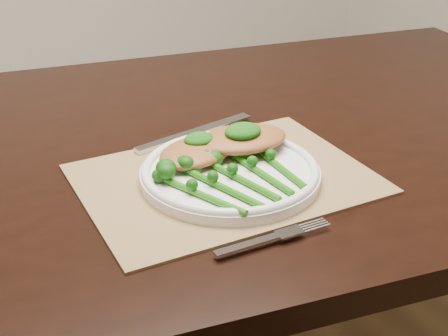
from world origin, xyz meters
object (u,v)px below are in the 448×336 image
dinner_plate (230,172)px  broccolini_bundle (243,180)px  placemat (225,179)px  chicken_fillet_left (197,151)px  dining_table (202,309)px

dinner_plate → broccolini_bundle: bearing=-96.4°
placemat → chicken_fillet_left: chicken_fillet_left is taller
chicken_fillet_left → broccolini_bundle: bearing=-96.5°
chicken_fillet_left → broccolini_bundle: size_ratio=0.63×
placemat → dinner_plate: size_ratio=1.58×
broccolini_bundle → chicken_fillet_left: bearing=92.3°
chicken_fillet_left → dinner_plate: bearing=-82.6°
dining_table → dinner_plate: 0.42m
broccolini_bundle → placemat: bearing=78.8°
dining_table → placemat: size_ratio=4.24×
placemat → dinner_plate: dinner_plate is taller
broccolini_bundle → dining_table: bearing=69.0°
placemat → chicken_fillet_left: (-0.02, 0.05, 0.03)m
chicken_fillet_left → placemat: bearing=-82.8°
dinner_plate → chicken_fillet_left: bearing=116.4°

